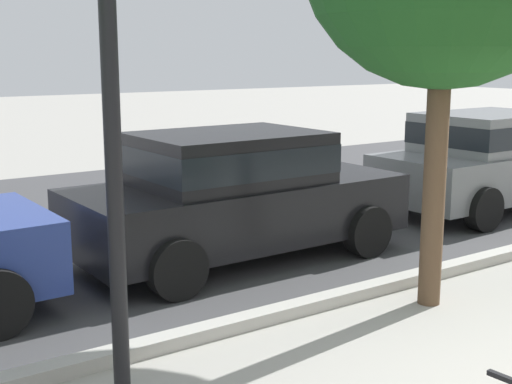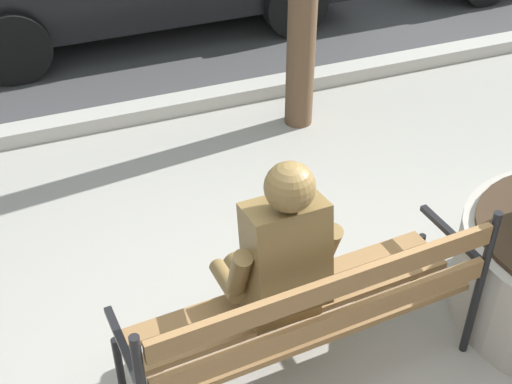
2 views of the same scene
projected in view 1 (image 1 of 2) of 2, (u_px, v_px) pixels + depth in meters
The scene contains 5 objects.
street_surface at pixel (123, 219), 10.56m from camera, with size 60.00×9.00×0.01m, color #424244.
curb_stone at pixel (317, 303), 6.85m from camera, with size 60.00×0.20×0.12m, color #B2AFA8.
parked_car_black at pixel (235, 192), 8.36m from camera, with size 4.11×1.95×1.56m.
parked_car_grey at pixel (492, 158), 11.09m from camera, with size 4.11×1.95×1.56m.
lamp_post at pixel (109, 40), 4.58m from camera, with size 0.32×0.32×3.90m.
Camera 1 is at (-4.20, -2.10, 2.46)m, focal length 48.89 mm.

